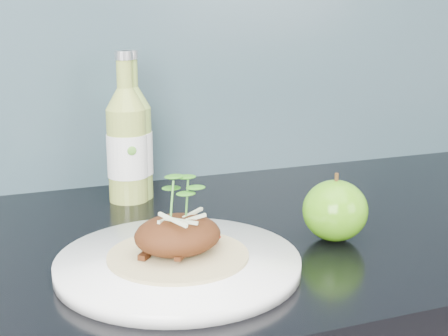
{
  "coord_description": "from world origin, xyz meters",
  "views": [
    {
      "loc": [
        -0.26,
        0.94,
        1.19
      ],
      "look_at": [
        0.02,
        1.65,
        1.0
      ],
      "focal_mm": 50.0,
      "sensor_mm": 36.0,
      "label": 1
    }
  ],
  "objects_px": {
    "dinner_plate": "(178,263)",
    "green_apple": "(335,210)",
    "cider_bottle_left": "(127,145)",
    "cider_bottle_right": "(132,143)"
  },
  "relations": [
    {
      "from": "green_apple",
      "to": "cider_bottle_right",
      "type": "distance_m",
      "value": 0.35
    },
    {
      "from": "green_apple",
      "to": "cider_bottle_left",
      "type": "relative_size",
      "value": 0.4
    },
    {
      "from": "dinner_plate",
      "to": "cider_bottle_right",
      "type": "height_order",
      "value": "cider_bottle_right"
    },
    {
      "from": "dinner_plate",
      "to": "cider_bottle_left",
      "type": "xyz_separation_m",
      "value": [
        0.01,
        0.29,
        0.08
      ]
    },
    {
      "from": "dinner_plate",
      "to": "green_apple",
      "type": "distance_m",
      "value": 0.22
    },
    {
      "from": "cider_bottle_right",
      "to": "dinner_plate",
      "type": "bearing_deg",
      "value": -87.77
    },
    {
      "from": "cider_bottle_right",
      "to": "green_apple",
      "type": "bearing_deg",
      "value": -49.02
    },
    {
      "from": "cider_bottle_left",
      "to": "cider_bottle_right",
      "type": "xyz_separation_m",
      "value": [
        0.01,
        0.01,
        0.0
      ]
    },
    {
      "from": "green_apple",
      "to": "cider_bottle_left",
      "type": "bearing_deg",
      "value": 127.68
    },
    {
      "from": "cider_bottle_right",
      "to": "cider_bottle_left",
      "type": "bearing_deg",
      "value": -124.91
    }
  ]
}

